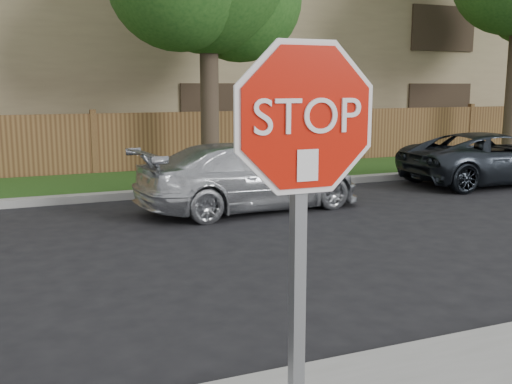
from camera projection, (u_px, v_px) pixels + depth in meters
name	position (u px, v px, depth m)	size (l,w,h in m)	color
ground	(298.00, 376.00, 4.80)	(90.00, 90.00, 0.00)	black
far_curb	(118.00, 196.00, 12.19)	(70.00, 0.30, 0.15)	gray
grass_strip	(105.00, 184.00, 13.69)	(70.00, 3.00, 0.12)	#1E4714
fence	(94.00, 146.00, 15.01)	(70.00, 0.12, 1.60)	#53351D
apartment_building	(66.00, 47.00, 19.61)	(35.20, 9.20, 7.20)	#907D59
stop_sign	(303.00, 185.00, 2.85)	(1.01, 0.13, 2.55)	gray
sedan_right	(250.00, 176.00, 11.13)	(1.74, 4.29, 1.25)	silver
sedan_far_right	(492.00, 158.00, 14.04)	(2.01, 4.36, 1.21)	#292F37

